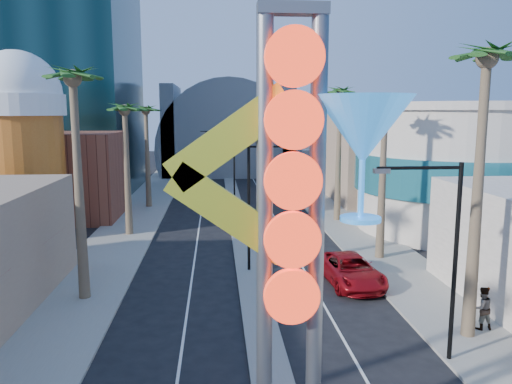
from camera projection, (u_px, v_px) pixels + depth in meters
name	position (u px, v px, depth m)	size (l,w,h in m)	color
sidewalk_west	(133.00, 221.00, 45.13)	(5.00, 100.00, 0.15)	gray
sidewalk_east	(340.00, 218.00, 46.64)	(5.00, 100.00, 0.15)	gray
median	(237.00, 213.00, 48.84)	(1.60, 84.00, 0.15)	gray
brick_filler_west	(67.00, 175.00, 46.95)	(10.00, 10.00, 8.00)	brown
filler_east	(368.00, 154.00, 59.17)	(10.00, 20.00, 10.00)	#9D7E65
beer_mug	(20.00, 139.00, 38.39)	(7.00, 7.00, 14.50)	#B64E18
turquoise_building	(456.00, 168.00, 41.57)	(16.60, 16.60, 10.60)	#BEB1A0
canopy	(228.00, 147.00, 81.63)	(22.00, 16.00, 22.00)	slate
neon_sign	(321.00, 209.00, 13.27)	(6.53, 2.60, 12.55)	gray
streetlight_0	(258.00, 195.00, 30.41)	(3.79, 0.25, 8.00)	black
streetlight_1	(229.00, 159.00, 53.94)	(3.79, 0.25, 8.00)	black
streetlight_2	(444.00, 245.00, 19.09)	(3.45, 0.25, 8.00)	black
palm_1	(73.00, 92.00, 24.77)	(2.40, 2.40, 12.70)	brown
palm_2	(125.00, 117.00, 38.76)	(2.40, 2.40, 11.20)	brown
palm_3	(146.00, 116.00, 50.58)	(2.40, 2.40, 11.20)	brown
palm_5	(486.00, 77.00, 20.22)	(2.40, 2.40, 13.20)	brown
palm_6	(385.00, 111.00, 32.25)	(2.40, 2.40, 11.70)	brown
palm_7	(340.00, 101.00, 43.92)	(2.40, 2.40, 12.70)	brown
red_pickup	(350.00, 270.00, 28.80)	(2.77, 6.01, 1.67)	maroon
pedestrian_a	(491.00, 298.00, 23.95)	(0.65, 0.42, 1.77)	gray
pedestrian_b	(482.00, 308.00, 22.43)	(0.95, 0.74, 1.96)	gray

